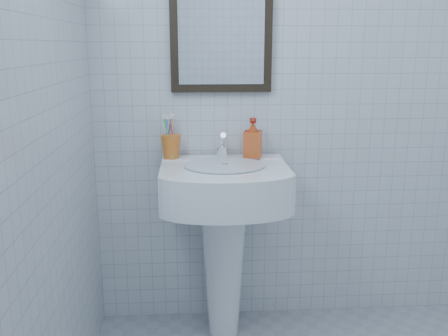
{
  "coord_description": "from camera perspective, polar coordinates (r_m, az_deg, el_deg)",
  "views": [
    {
      "loc": [
        -0.6,
        -1.33,
        1.47
      ],
      "look_at": [
        -0.45,
        0.86,
        0.93
      ],
      "focal_mm": 40.0,
      "sensor_mm": 36.0,
      "label": 1
    }
  ],
  "objects": [
    {
      "name": "toothbrush_cup",
      "position": [
        2.49,
        -6.08,
        2.45
      ],
      "size": [
        0.12,
        0.12,
        0.12
      ],
      "primitive_type": null,
      "rotation": [
        0.0,
        0.0,
        0.32
      ],
      "color": "orange",
      "rests_on": "washbasin"
    },
    {
      "name": "wall_back",
      "position": [
        2.61,
        9.61,
        8.88
      ],
      "size": [
        2.2,
        0.02,
        2.5
      ],
      "primitive_type": "cube",
      "color": "silver",
      "rests_on": "ground"
    },
    {
      "name": "soap_dispenser",
      "position": [
        2.5,
        3.31,
        3.46
      ],
      "size": [
        0.11,
        0.11,
        0.2
      ],
      "primitive_type": "imported",
      "rotation": [
        0.0,
        0.0,
        -0.23
      ],
      "color": "#C23D12",
      "rests_on": "washbasin"
    },
    {
      "name": "washbasin",
      "position": [
        2.48,
        -0.01,
        -6.13
      ],
      "size": [
        0.6,
        0.44,
        0.93
      ],
      "color": "white",
      "rests_on": "ground"
    },
    {
      "name": "wall_left",
      "position": [
        1.44,
        -24.07,
        3.89
      ],
      "size": [
        0.02,
        2.4,
        2.5
      ],
      "primitive_type": "cube",
      "color": "silver",
      "rests_on": "ground"
    },
    {
      "name": "faucet",
      "position": [
        2.49,
        -0.19,
        2.38
      ],
      "size": [
        0.06,
        0.12,
        0.14
      ],
      "color": "white",
      "rests_on": "washbasin"
    },
    {
      "name": "wall_mirror",
      "position": [
        2.52,
        -0.32,
        15.72
      ],
      "size": [
        0.5,
        0.04,
        0.62
      ],
      "color": "black",
      "rests_on": "wall_back"
    }
  ]
}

